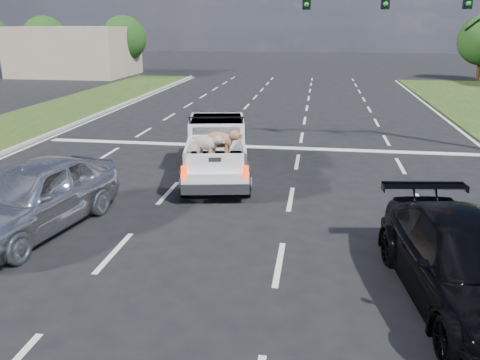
% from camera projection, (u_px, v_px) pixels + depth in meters
% --- Properties ---
extents(ground, '(160.00, 160.00, 0.00)m').
position_uv_depth(ground, '(195.00, 258.00, 10.49)').
color(ground, black).
rests_on(ground, ground).
extents(road_markings, '(17.75, 60.00, 0.01)m').
position_uv_depth(road_markings, '(242.00, 171.00, 16.68)').
color(road_markings, silver).
rests_on(road_markings, ground).
extents(traffic_signal, '(9.11, 0.31, 7.00)m').
position_uv_depth(traffic_signal, '(459.00, 21.00, 17.96)').
color(traffic_signal, black).
rests_on(traffic_signal, ground).
extents(building_left, '(10.00, 8.00, 4.40)m').
position_uv_depth(building_left, '(75.00, 51.00, 46.75)').
color(building_left, tan).
rests_on(building_left, ground).
extents(tree_far_b, '(4.20, 4.20, 5.40)m').
position_uv_depth(tree_far_b, '(45.00, 38.00, 48.91)').
color(tree_far_b, '#332114').
rests_on(tree_far_b, ground).
extents(tree_far_c, '(4.20, 4.20, 5.40)m').
position_uv_depth(tree_far_c, '(124.00, 39.00, 47.74)').
color(tree_far_c, '#332114').
rests_on(tree_far_c, ground).
extents(pickup_truck, '(2.69, 5.31, 1.90)m').
position_uv_depth(pickup_truck, '(216.00, 149.00, 15.85)').
color(pickup_truck, black).
rests_on(pickup_truck, ground).
extents(silver_sedan, '(2.76, 5.14, 1.66)m').
position_uv_depth(silver_sedan, '(33.00, 196.00, 11.69)').
color(silver_sedan, '#B5B7BD').
rests_on(silver_sedan, ground).
extents(black_coupe, '(2.75, 5.34, 1.48)m').
position_uv_depth(black_coupe, '(467.00, 264.00, 8.58)').
color(black_coupe, black).
rests_on(black_coupe, ground).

